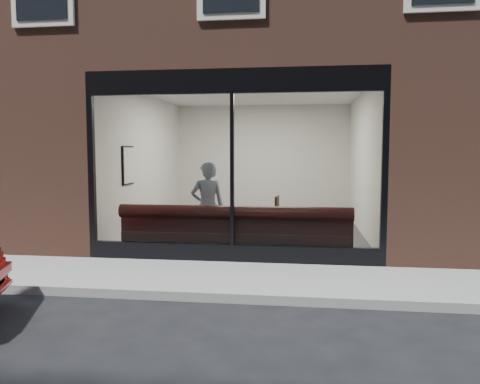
# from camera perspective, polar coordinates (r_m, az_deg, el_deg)

# --- Properties ---
(ground) EXTENTS (120.00, 120.00, 0.00)m
(ground) POSITION_cam_1_polar(r_m,az_deg,el_deg) (6.01, -3.91, -13.01)
(ground) COLOR black
(ground) RESTS_ON ground
(sidewalk_near) EXTENTS (40.00, 2.00, 0.01)m
(sidewalk_near) POSITION_cam_1_polar(r_m,az_deg,el_deg) (6.95, -2.25, -10.46)
(sidewalk_near) COLOR gray
(sidewalk_near) RESTS_ON ground
(kerb_near) EXTENTS (40.00, 0.10, 0.12)m
(kerb_near) POSITION_cam_1_polar(r_m,az_deg,el_deg) (5.95, -4.02, -12.61)
(kerb_near) COLOR gray
(kerb_near) RESTS_ON ground
(host_building_pier_left) EXTENTS (2.50, 12.00, 3.20)m
(host_building_pier_left) POSITION_cam_1_polar(r_m,az_deg,el_deg) (14.46, -12.26, 3.82)
(host_building_pier_left) COLOR brown
(host_building_pier_left) RESTS_ON ground
(host_building_pier_right) EXTENTS (2.50, 12.00, 3.20)m
(host_building_pier_right) POSITION_cam_1_polar(r_m,az_deg,el_deg) (13.85, 18.44, 3.64)
(host_building_pier_right) COLOR brown
(host_building_pier_right) RESTS_ON ground
(host_building_backfill) EXTENTS (5.00, 6.00, 3.20)m
(host_building_backfill) POSITION_cam_1_polar(r_m,az_deg,el_deg) (16.64, 3.62, 4.06)
(host_building_backfill) COLOR brown
(host_building_backfill) RESTS_ON ground
(cafe_floor) EXTENTS (6.00, 6.00, 0.00)m
(cafe_floor) POSITION_cam_1_polar(r_m,az_deg,el_deg) (10.82, 1.38, -4.81)
(cafe_floor) COLOR #2D2D30
(cafe_floor) RESTS_ON ground
(cafe_ceiling) EXTENTS (6.00, 6.00, 0.00)m
(cafe_ceiling) POSITION_cam_1_polar(r_m,az_deg,el_deg) (10.75, 1.41, 12.09)
(cafe_ceiling) COLOR white
(cafe_ceiling) RESTS_ON host_building_upper
(cafe_wall_back) EXTENTS (5.00, 0.00, 5.00)m
(cafe_wall_back) POSITION_cam_1_polar(r_m,az_deg,el_deg) (13.64, 2.75, 3.87)
(cafe_wall_back) COLOR silver
(cafe_wall_back) RESTS_ON ground
(cafe_wall_left) EXTENTS (0.00, 6.00, 6.00)m
(cafe_wall_left) POSITION_cam_1_polar(r_m,az_deg,el_deg) (11.21, -11.39, 3.55)
(cafe_wall_left) COLOR silver
(cafe_wall_left) RESTS_ON ground
(cafe_wall_right) EXTENTS (0.00, 6.00, 6.00)m
(cafe_wall_right) POSITION_cam_1_polar(r_m,az_deg,el_deg) (10.69, 14.81, 3.42)
(cafe_wall_right) COLOR silver
(cafe_wall_right) RESTS_ON ground
(storefront_kick) EXTENTS (5.00, 0.10, 0.30)m
(storefront_kick) POSITION_cam_1_polar(r_m,az_deg,el_deg) (7.92, -0.95, -7.47)
(storefront_kick) COLOR black
(storefront_kick) RESTS_ON ground
(storefront_header) EXTENTS (5.00, 0.10, 0.40)m
(storefront_header) POSITION_cam_1_polar(r_m,az_deg,el_deg) (7.82, -0.98, 13.38)
(storefront_header) COLOR black
(storefront_header) RESTS_ON host_building_upper
(storefront_mullion) EXTENTS (0.06, 0.10, 2.50)m
(storefront_mullion) POSITION_cam_1_polar(r_m,az_deg,el_deg) (7.74, -0.96, 2.70)
(storefront_mullion) COLOR black
(storefront_mullion) RESTS_ON storefront_kick
(storefront_glass) EXTENTS (4.80, 0.00, 4.80)m
(storefront_glass) POSITION_cam_1_polar(r_m,az_deg,el_deg) (7.71, -0.99, 2.70)
(storefront_glass) COLOR white
(storefront_glass) RESTS_ON storefront_kick
(banquette) EXTENTS (4.00, 0.55, 0.45)m
(banquette) POSITION_cam_1_polar(r_m,az_deg,el_deg) (8.29, -0.54, -6.37)
(banquette) COLOR #341313
(banquette) RESTS_ON cafe_floor
(person) EXTENTS (0.70, 0.57, 1.68)m
(person) POSITION_cam_1_polar(r_m,az_deg,el_deg) (8.57, -3.97, -1.87)
(person) COLOR #A0BCD4
(person) RESTS_ON cafe_floor
(cafe_table_left) EXTENTS (0.84, 0.84, 0.04)m
(cafe_table_left) POSITION_cam_1_polar(r_m,az_deg,el_deg) (9.19, -2.62, -2.02)
(cafe_table_left) COLOR #311C13
(cafe_table_left) RESTS_ON cafe_floor
(cafe_table_right) EXTENTS (0.71, 0.71, 0.04)m
(cafe_table_right) POSITION_cam_1_polar(r_m,az_deg,el_deg) (8.87, 9.83, -2.34)
(cafe_table_right) COLOR #311C13
(cafe_table_right) RESTS_ON cafe_floor
(cafe_chair_right) EXTENTS (0.42, 0.42, 0.04)m
(cafe_chair_right) POSITION_cam_1_polar(r_m,az_deg,el_deg) (9.70, 3.40, -4.64)
(cafe_chair_right) COLOR #311C13
(cafe_chair_right) RESTS_ON cafe_floor
(wall_poster) EXTENTS (0.02, 0.56, 0.74)m
(wall_poster) POSITION_cam_1_polar(r_m,az_deg,el_deg) (10.06, -13.41, 3.18)
(wall_poster) COLOR white
(wall_poster) RESTS_ON cafe_wall_left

